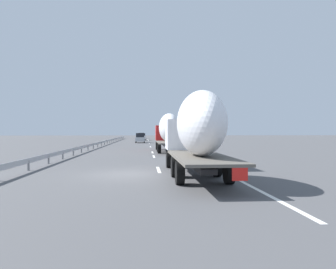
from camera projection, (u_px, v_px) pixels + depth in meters
ground_plane at (139, 145)px, 57.70m from camera, size 260.00×260.00×0.00m
lane_stripe_0 at (159, 170)px, 19.93m from camera, size 3.20×0.20×0.01m
lane_stripe_1 at (154, 156)px, 30.47m from camera, size 3.20×0.20×0.01m
lane_stripe_2 at (152, 152)px, 36.30m from camera, size 3.20×0.20×0.01m
lane_stripe_3 at (150, 147)px, 49.44m from camera, size 3.20×0.20×0.01m
lane_stripe_4 at (149, 143)px, 63.79m from camera, size 3.20×0.20×0.01m
lane_stripe_5 at (149, 143)px, 65.71m from camera, size 3.20×0.20×0.01m
lane_stripe_6 at (148, 141)px, 81.69m from camera, size 3.20×0.20×0.01m
lane_stripe_7 at (148, 140)px, 89.49m from camera, size 3.20×0.20×0.01m
lane_stripe_8 at (148, 139)px, 96.26m from camera, size 3.20×0.20×0.01m
lane_stripe_9 at (148, 139)px, 99.61m from camera, size 3.20×0.20×0.01m
edge_line_right at (168, 143)px, 63.08m from camera, size 110.00×0.20×0.01m
truck_lead at (168, 130)px, 36.82m from camera, size 12.95×2.55×4.31m
truck_trailing at (196, 131)px, 16.75m from camera, size 12.15×2.55×4.27m
car_silver_hatch at (140, 138)px, 66.90m from camera, size 4.25×1.92×1.99m
car_red_compact at (141, 136)px, 105.55m from camera, size 4.38×1.90×1.87m
car_white_van at (142, 137)px, 86.29m from camera, size 4.75×1.78×1.86m
road_sign at (179, 131)px, 55.12m from camera, size 0.10×0.90×3.42m
tree_0 at (182, 126)px, 87.66m from camera, size 3.50×3.50×6.15m
tree_1 at (186, 126)px, 99.10m from camera, size 3.05×3.05×6.50m
tree_2 at (198, 125)px, 74.57m from camera, size 3.25×3.25×5.76m
guardrail_median at (107, 141)px, 60.27m from camera, size 94.00×0.10×0.76m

